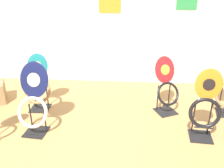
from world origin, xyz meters
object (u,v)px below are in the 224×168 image
Objects in this scene: toilet_seat_display_navy_moon at (33,102)px; toilet_seat_display_crimson_swirl at (167,88)px; toilet_seat_display_orange_sun at (205,108)px; toilet_seat_display_teal_sax at (38,86)px.

toilet_seat_display_navy_moon is 1.84m from toilet_seat_display_crimson_swirl.
toilet_seat_display_orange_sun reaches higher than toilet_seat_display_teal_sax.
toilet_seat_display_navy_moon is 1.12× the size of toilet_seat_display_crimson_swirl.
toilet_seat_display_crimson_swirl is at bearing 120.81° from toilet_seat_display_orange_sun.
toilet_seat_display_teal_sax is 1.02× the size of toilet_seat_display_crimson_swirl.
toilet_seat_display_teal_sax is (-2.26, 0.58, -0.06)m from toilet_seat_display_orange_sun.
toilet_seat_display_orange_sun reaches higher than toilet_seat_display_crimson_swirl.
toilet_seat_display_teal_sax is at bearing 104.78° from toilet_seat_display_navy_moon.
toilet_seat_display_teal_sax is (-0.15, 0.58, -0.06)m from toilet_seat_display_navy_moon.
toilet_seat_display_crimson_swirl is (1.89, 0.05, 0.01)m from toilet_seat_display_teal_sax.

